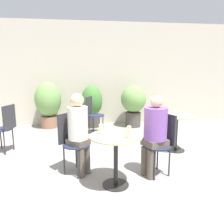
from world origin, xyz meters
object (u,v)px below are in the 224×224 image
object	(u,v)px
bistro_chair_2	(92,111)
bistro_chair_3	(6,124)
potted_plant_1	(92,104)
cafe_table_near	(116,147)
beer_glass_1	(129,132)
cafe_table_far	(177,124)
beer_glass_0	(101,129)
potted_plant_0	(48,102)
bistro_chair_0	(162,138)
potted_plant_2	(133,102)
seated_person_0	(155,129)
seated_person_1	(79,126)
bistro_chair_1	(71,137)

from	to	relation	value
bistro_chair_2	bistro_chair_3	xyz separation A→B (m)	(-1.73, -1.19, 0.00)
bistro_chair_3	potted_plant_1	xyz separation A→B (m)	(1.74, 1.79, 0.11)
cafe_table_near	beer_glass_1	size ratio (longest dim) A/B	4.41
cafe_table_far	bistro_chair_3	distance (m)	3.36
beer_glass_0	potted_plant_0	world-z (taller)	potted_plant_0
bistro_chair_0	potted_plant_1	world-z (taller)	potted_plant_1
beer_glass_1	potted_plant_2	distance (m)	3.50
bistro_chair_2	bistro_chair_0	bearing A→B (deg)	-134.58
seated_person_0	seated_person_1	bearing A→B (deg)	-120.07
seated_person_1	potted_plant_2	size ratio (longest dim) A/B	1.06
cafe_table_near	bistro_chair_1	xyz separation A→B (m)	(-0.62, 0.52, 0.01)
seated_person_0	cafe_table_far	bearing A→B (deg)	121.29
bistro_chair_3	beer_glass_1	distance (m)	2.70
bistro_chair_0	potted_plant_0	size ratio (longest dim) A/B	0.73
bistro_chair_0	bistro_chair_3	world-z (taller)	same
seated_person_1	beer_glass_1	size ratio (longest dim) A/B	7.67
bistro_chair_2	bistro_chair_3	bearing A→B (deg)	148.47
cafe_table_near	bistro_chair_1	size ratio (longest dim) A/B	0.77
bistro_chair_3	potted_plant_2	xyz separation A→B (m)	(2.93, 1.70, 0.14)
cafe_table_near	bistro_chair_3	xyz separation A→B (m)	(-1.94, 1.55, 0.01)
seated_person_0	beer_glass_0	bearing A→B (deg)	-100.39
seated_person_0	potted_plant_1	xyz separation A→B (m)	(-0.81, 3.11, -0.05)
beer_glass_1	potted_plant_1	bearing A→B (deg)	95.59
bistro_chair_3	potted_plant_2	world-z (taller)	potted_plant_2
bistro_chair_3	beer_glass_1	size ratio (longest dim) A/B	5.74
bistro_chair_0	beer_glass_0	bearing A→B (deg)	-98.74
beer_glass_0	potted_plant_2	distance (m)	3.37
cafe_table_near	beer_glass_0	size ratio (longest dim) A/B	5.13
potted_plant_1	bistro_chair_2	bearing A→B (deg)	-91.27
cafe_table_near	bistro_chair_0	size ratio (longest dim) A/B	0.77
beer_glass_1	potted_plant_1	world-z (taller)	potted_plant_1
potted_plant_1	cafe_table_far	bearing A→B (deg)	-53.05
bistro_chair_2	beer_glass_0	world-z (taller)	bistro_chair_2
cafe_table_near	potted_plant_0	distance (m)	3.72
cafe_table_near	cafe_table_far	bearing A→B (deg)	40.90
bistro_chair_2	potted_plant_0	bearing A→B (deg)	83.88
beer_glass_1	beer_glass_0	bearing A→B (deg)	145.24
bistro_chair_0	beer_glass_1	size ratio (longest dim) A/B	5.74
potted_plant_0	bistro_chair_1	bearing A→B (deg)	-74.89
bistro_chair_3	seated_person_0	xyz separation A→B (m)	(2.55, -1.32, 0.17)
potted_plant_0	beer_glass_1	bearing A→B (deg)	-66.49
potted_plant_0	cafe_table_near	bearing A→B (deg)	-67.67
seated_person_0	seated_person_1	size ratio (longest dim) A/B	0.98
beer_glass_1	cafe_table_near	bearing A→B (deg)	134.67
cafe_table_far	seated_person_0	distance (m)	1.28
bistro_chair_1	potted_plant_2	bearing A→B (deg)	9.20
bistro_chair_0	bistro_chair_3	size ratio (longest dim) A/B	1.00
seated_person_0	potted_plant_1	size ratio (longest dim) A/B	1.03
bistro_chair_2	bistro_chair_1	bearing A→B (deg)	-166.73
cafe_table_near	potted_plant_1	world-z (taller)	potted_plant_1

